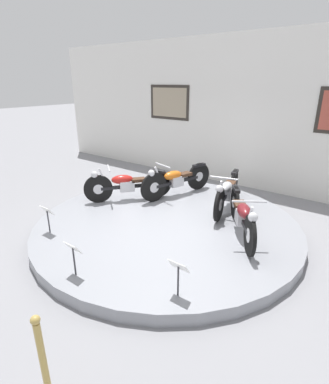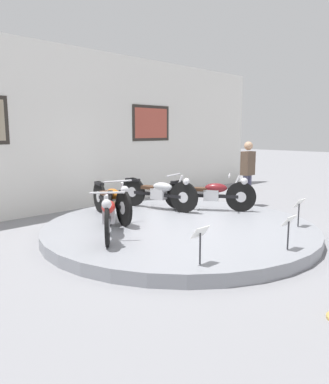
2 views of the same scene
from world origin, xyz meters
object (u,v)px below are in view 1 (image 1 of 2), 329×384
at_px(motorcycle_maroon, 242,214).
at_px(motorcycle_orange, 176,179).
at_px(motorcycle_silver, 227,191).
at_px(stanchion_post_right_of_entry, 46,378).
at_px(info_placard_front_left, 47,214).
at_px(info_placard_front_centre, 73,252).
at_px(info_placard_front_right, 178,271).
at_px(motorcycle_red, 127,184).

bearing_deg(motorcycle_maroon, motorcycle_orange, 156.04).
xyz_separation_m(motorcycle_silver, stanchion_post_right_of_entry, (0.54, -4.60, -0.25)).
relative_size(motorcycle_silver, info_placard_front_left, 3.85).
relative_size(motorcycle_maroon, stanchion_post_right_of_entry, 1.64).
relative_size(info_placard_front_centre, stanchion_post_right_of_entry, 0.50).
height_order(motorcycle_silver, stanchion_post_right_of_entry, stanchion_post_right_of_entry).
bearing_deg(stanchion_post_right_of_entry, motorcycle_maroon, 87.19).
xyz_separation_m(motorcycle_orange, info_placard_front_right, (2.04, -2.89, -0.03)).
height_order(info_placard_front_centre, stanchion_post_right_of_entry, stanchion_post_right_of_entry).
bearing_deg(info_placard_front_right, motorcycle_silver, 104.50).
bearing_deg(info_placard_front_centre, info_placard_front_left, 159.96).
relative_size(motorcycle_maroon, info_placard_front_centre, 3.29).
bearing_deg(info_placard_front_centre, motorcycle_silver, 79.19).
bearing_deg(motorcycle_orange, motorcycle_silver, -0.05).
bearing_deg(info_placard_front_centre, stanchion_post_right_of_entry, -45.40).
xyz_separation_m(motorcycle_orange, info_placard_front_centre, (0.65, -3.39, -0.03)).
relative_size(motorcycle_silver, info_placard_front_centre, 3.85).
height_order(motorcycle_red, motorcycle_maroon, motorcycle_maroon).
bearing_deg(stanchion_post_right_of_entry, motorcycle_red, 124.71).
relative_size(motorcycle_orange, stanchion_post_right_of_entry, 1.91).
relative_size(motorcycle_red, motorcycle_orange, 0.81).
bearing_deg(info_placard_front_left, motorcycle_maroon, 35.70).
bearing_deg(info_placard_front_centre, motorcycle_maroon, 61.20).
height_order(motorcycle_maroon, info_placard_front_left, motorcycle_maroon).
bearing_deg(info_placard_front_left, info_placard_front_right, 0.00).
bearing_deg(motorcycle_maroon, info_placard_front_right, -89.39).
bearing_deg(motorcycle_silver, info_placard_front_right, -75.50).
bearing_deg(info_placard_front_left, motorcycle_orange, 75.55).
bearing_deg(motorcycle_red, motorcycle_orange, 51.04).
bearing_deg(info_placard_front_centre, motorcycle_red, 118.85).
bearing_deg(info_placard_front_left, motorcycle_silver, 54.72).
bearing_deg(motorcycle_orange, info_placard_front_right, -54.70).
bearing_deg(motorcycle_red, info_placard_front_right, -35.68).
relative_size(motorcycle_red, info_placard_front_right, 3.09).
bearing_deg(motorcycle_orange, info_placard_front_centre, -79.16).
distance_m(motorcycle_orange, info_placard_front_left, 2.98).
height_order(motorcycle_silver, info_placard_front_right, motorcycle_silver).
distance_m(motorcycle_red, motorcycle_maroon, 2.75).
xyz_separation_m(motorcycle_silver, info_placard_front_left, (-2.04, -2.88, -0.03)).
distance_m(motorcycle_orange, stanchion_post_right_of_entry, 4.96).
distance_m(motorcycle_red, info_placard_front_left, 1.99).
xyz_separation_m(motorcycle_orange, info_placard_front_left, (-0.74, -2.89, -0.03)).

